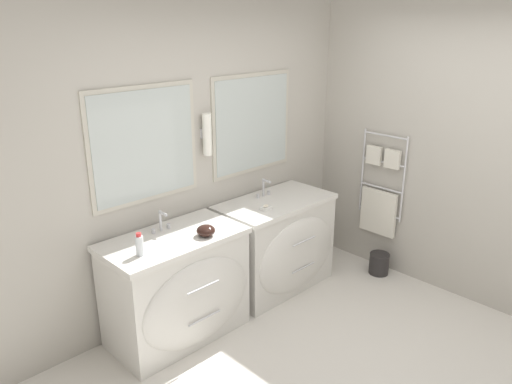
{
  "coord_description": "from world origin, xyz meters",
  "views": [
    {
      "loc": [
        -2.54,
        -1.44,
        2.44
      ],
      "look_at": [
        0.07,
        1.24,
        1.11
      ],
      "focal_mm": 35.0,
      "sensor_mm": 36.0,
      "label": 1
    }
  ],
  "objects_px": {
    "vanity_left": "(179,288)",
    "amenity_bowl": "(206,231)",
    "vanity_right": "(278,244)",
    "waste_bin": "(379,263)",
    "toiletry_bottle": "(139,245)"
  },
  "relations": [
    {
      "from": "vanity_right",
      "to": "amenity_bowl",
      "type": "distance_m",
      "value": 1.05
    },
    {
      "from": "vanity_left",
      "to": "amenity_bowl",
      "type": "bearing_deg",
      "value": -33.32
    },
    {
      "from": "amenity_bowl",
      "to": "waste_bin",
      "type": "height_order",
      "value": "amenity_bowl"
    },
    {
      "from": "toiletry_bottle",
      "to": "amenity_bowl",
      "type": "relative_size",
      "value": 1.19
    },
    {
      "from": "vanity_right",
      "to": "vanity_left",
      "type": "bearing_deg",
      "value": 180.0
    },
    {
      "from": "vanity_left",
      "to": "vanity_right",
      "type": "xyz_separation_m",
      "value": [
        1.12,
        0.0,
        0.0
      ]
    },
    {
      "from": "vanity_left",
      "to": "toiletry_bottle",
      "type": "distance_m",
      "value": 0.61
    },
    {
      "from": "vanity_right",
      "to": "toiletry_bottle",
      "type": "bearing_deg",
      "value": -177.68
    },
    {
      "from": "toiletry_bottle",
      "to": "amenity_bowl",
      "type": "height_order",
      "value": "toiletry_bottle"
    },
    {
      "from": "waste_bin",
      "to": "vanity_right",
      "type": "bearing_deg",
      "value": 149.29
    },
    {
      "from": "vanity_right",
      "to": "waste_bin",
      "type": "distance_m",
      "value": 1.1
    },
    {
      "from": "vanity_left",
      "to": "vanity_right",
      "type": "relative_size",
      "value": 1.0
    },
    {
      "from": "toiletry_bottle",
      "to": "waste_bin",
      "type": "xyz_separation_m",
      "value": [
        2.37,
        -0.48,
        -0.83
      ]
    },
    {
      "from": "vanity_left",
      "to": "waste_bin",
      "type": "bearing_deg",
      "value": -14.84
    },
    {
      "from": "vanity_left",
      "to": "toiletry_bottle",
      "type": "bearing_deg",
      "value": -170.18
    }
  ]
}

